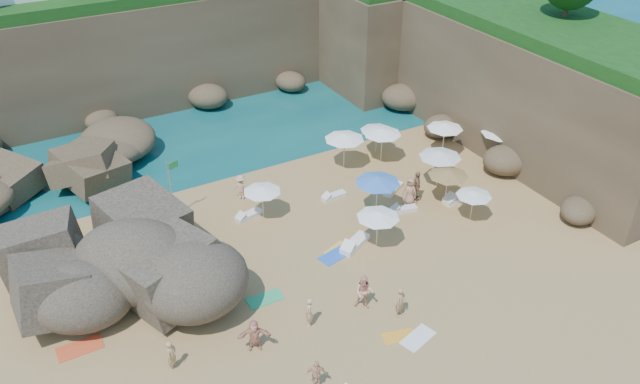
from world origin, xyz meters
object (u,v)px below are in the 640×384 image
person_stand_2 (241,187)px  lounger_0 (249,215)px  person_stand_5 (148,220)px  person_stand_6 (309,312)px  person_stand_4 (410,191)px  parasol_2 (377,128)px  flag_pole (172,182)px  person_stand_0 (172,355)px  parasol_1 (382,131)px  person_stand_3 (417,186)px  parasol_0 (262,189)px  person_stand_1 (204,307)px  rock_outcrop (147,284)px

person_stand_2 → lounger_0: bearing=111.4°
person_stand_2 → person_stand_5: person_stand_5 is taller
person_stand_6 → person_stand_4: bearing=145.4°
parasol_2 → lounger_0: parasol_2 is taller
flag_pole → person_stand_0: (-3.67, -10.76, -1.58)m
parasol_1 → person_stand_3: size_ratio=1.33×
parasol_2 → person_stand_2: size_ratio=1.37×
parasol_0 → person_stand_6: bearing=-101.7°
person_stand_5 → person_stand_1: bearing=-83.6°
person_stand_3 → person_stand_4: 0.66m
person_stand_1 → person_stand_6: 4.80m
lounger_0 → person_stand_2: bearing=62.7°
person_stand_0 → person_stand_2: (7.70, 10.67, 0.05)m
parasol_2 → person_stand_3: size_ratio=1.17×
flag_pole → parasol_0: (4.35, -2.45, -0.46)m
parasol_1 → parasol_2: (0.23, 0.97, -0.27)m
parasol_0 → person_stand_2: 2.62m
person_stand_4 → lounger_0: bearing=-140.7°
rock_outcrop → lounger_0: size_ratio=5.48×
parasol_2 → person_stand_0: parasol_2 is taller
flag_pole → person_stand_4: (12.42, -5.41, -1.47)m
parasol_2 → person_stand_3: 6.05m
parasol_2 → person_stand_5: bearing=-174.5°
parasol_2 → lounger_0: 10.98m
person_stand_2 → parasol_1: bearing=-147.6°
person_stand_0 → person_stand_3: bearing=-24.4°
parasol_0 → person_stand_5: parasol_0 is taller
flag_pole → person_stand_5: 2.44m
person_stand_0 → person_stand_5: person_stand_5 is taller
person_stand_3 → person_stand_2: bearing=88.0°
person_stand_2 → person_stand_5: (-5.84, -0.80, 0.15)m
parasol_1 → person_stand_5: (-15.66, -0.56, -1.21)m
lounger_0 → person_stand_1: bearing=-142.4°
parasol_1 → lounger_0: (-10.26, -1.77, -2.03)m
person_stand_3 → person_stand_6: 12.17m
person_stand_3 → lounger_0: bearing=99.4°
parasol_2 → person_stand_6: (-11.56, -11.98, -1.13)m
person_stand_5 → person_stand_3: bearing=-12.1°
parasol_1 → person_stand_0: 20.44m
lounger_0 → person_stand_4: size_ratio=0.96×
person_stand_0 → person_stand_6: (6.18, -0.56, 0.02)m
parasol_1 → person_stand_4: size_ratio=1.45×
person_stand_0 → person_stand_5: (1.86, 9.88, 0.20)m
person_stand_0 → person_stand_4: (16.09, 5.35, 0.11)m
person_stand_3 → person_stand_4: size_ratio=1.09×
person_stand_2 → person_stand_3: size_ratio=0.85×
person_stand_0 → person_stand_6: bearing=-48.0°
person_stand_2 → person_stand_5: size_ratio=0.84×
person_stand_0 → person_stand_1: (2.16, 2.05, 0.05)m
parasol_2 → person_stand_0: 21.13m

